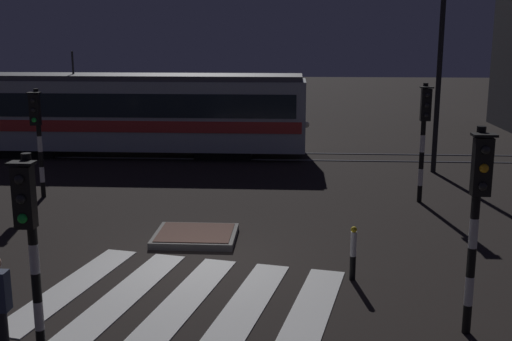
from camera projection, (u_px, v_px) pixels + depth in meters
The scene contains 12 objects.
ground_plane at pixel (201, 262), 13.52m from camera, with size 120.00×120.00×0.00m, color black.
rail_near at pixel (243, 159), 24.47m from camera, with size 80.00×0.12×0.03m, color #59595E.
rail_far at pixel (246, 153), 25.86m from camera, with size 80.00×0.12×0.03m, color #59595E.
crosswalk_zebra at pixel (184, 300), 11.55m from camera, with size 6.12×5.25×0.02m.
traffic_island at pixel (195, 236), 14.98m from camera, with size 1.94×1.68×0.18m.
traffic_light_kerb_mid_left at pixel (29, 228), 9.00m from camera, with size 0.36×0.42×3.16m.
traffic_light_corner_far_left at pixel (37, 127), 18.33m from camera, with size 0.36×0.42×3.26m.
traffic_light_corner_far_right at pixel (424, 125), 17.78m from camera, with size 0.36×0.42×3.46m.
traffic_light_corner_near_right at pixel (478, 201), 9.74m from camera, with size 0.36×0.42×3.43m.
street_lamp_trackside_right at pixel (443, 34), 21.07m from camera, with size 0.44×1.21×7.63m.
tram at pixel (128, 112), 25.08m from camera, with size 14.36×2.58×4.15m.
bollard_island_edge at pixel (353, 253), 12.41m from camera, with size 0.12×0.12×1.11m.
Camera 1 is at (1.99, -12.70, 4.80)m, focal length 43.97 mm.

